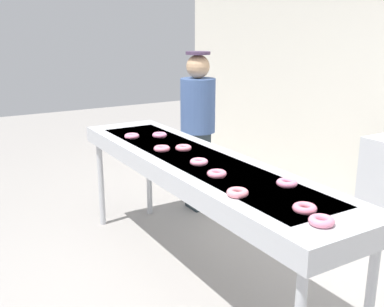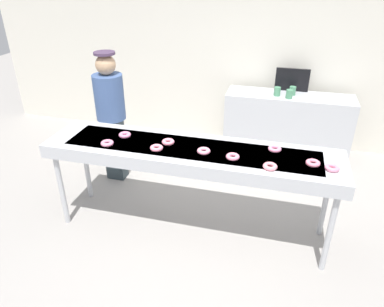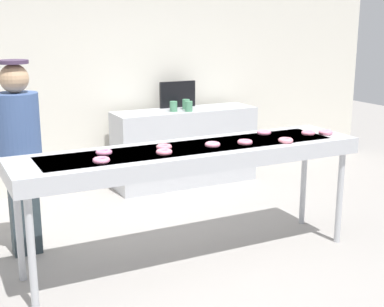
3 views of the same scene
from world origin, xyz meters
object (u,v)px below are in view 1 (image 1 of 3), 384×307
(strawberry_donut_3, at_px, (287,183))
(strawberry_donut_9, at_px, (160,135))
(fryer_conveyor, at_px, (197,168))
(strawberry_donut_4, at_px, (199,162))
(strawberry_donut_8, at_px, (132,136))
(strawberry_donut_2, at_px, (183,148))
(worker_baker, at_px, (198,120))
(strawberry_donut_5, at_px, (217,174))
(strawberry_donut_1, at_px, (238,193))
(strawberry_donut_0, at_px, (305,208))
(strawberry_donut_7, at_px, (321,221))
(strawberry_donut_6, at_px, (162,149))

(strawberry_donut_3, relative_size, strawberry_donut_9, 1.00)
(fryer_conveyor, distance_m, strawberry_donut_4, 0.19)
(strawberry_donut_3, xyz_separation_m, strawberry_donut_8, (-1.62, -0.30, 0.00))
(strawberry_donut_2, xyz_separation_m, strawberry_donut_9, (-0.49, 0.04, 0.00))
(strawberry_donut_9, distance_m, worker_baker, 0.88)
(fryer_conveyor, distance_m, strawberry_donut_5, 0.46)
(strawberry_donut_1, distance_m, strawberry_donut_5, 0.36)
(fryer_conveyor, xyz_separation_m, strawberry_donut_5, (0.43, -0.11, 0.09))
(strawberry_donut_9, bearing_deg, strawberry_donut_4, -9.11)
(strawberry_donut_0, relative_size, strawberry_donut_9, 1.00)
(strawberry_donut_7, bearing_deg, strawberry_donut_6, -178.81)
(strawberry_donut_3, height_order, worker_baker, worker_baker)
(strawberry_donut_4, bearing_deg, worker_baker, 148.46)
(strawberry_donut_7, bearing_deg, strawberry_donut_2, 175.54)
(strawberry_donut_2, bearing_deg, strawberry_donut_8, -162.50)
(strawberry_donut_0, xyz_separation_m, strawberry_donut_2, (-1.39, 0.08, 0.00))
(strawberry_donut_6, bearing_deg, strawberry_donut_4, 6.88)
(strawberry_donut_1, relative_size, strawberry_donut_3, 1.00)
(strawberry_donut_3, height_order, strawberry_donut_9, same)
(strawberry_donut_6, xyz_separation_m, strawberry_donut_9, (-0.42, 0.20, 0.00))
(fryer_conveyor, relative_size, strawberry_donut_7, 23.16)
(strawberry_donut_4, relative_size, strawberry_donut_5, 1.00)
(fryer_conveyor, height_order, strawberry_donut_4, strawberry_donut_4)
(strawberry_donut_5, relative_size, strawberry_donut_9, 1.00)
(fryer_conveyor, xyz_separation_m, strawberry_donut_1, (0.78, -0.21, 0.09))
(strawberry_donut_6, bearing_deg, strawberry_donut_9, 155.02)
(fryer_conveyor, xyz_separation_m, strawberry_donut_7, (1.31, -0.09, 0.09))
(strawberry_donut_4, height_order, strawberry_donut_7, same)
(strawberry_donut_3, bearing_deg, strawberry_donut_4, -161.37)
(strawberry_donut_3, xyz_separation_m, strawberry_donut_5, (-0.37, -0.26, 0.00))
(fryer_conveyor, xyz_separation_m, strawberry_donut_6, (-0.31, -0.13, 0.09))
(strawberry_donut_1, distance_m, strawberry_donut_7, 0.54)
(strawberry_donut_3, bearing_deg, strawberry_donut_0, -29.41)
(fryer_conveyor, xyz_separation_m, strawberry_donut_8, (-0.82, -0.16, 0.09))
(strawberry_donut_3, height_order, strawberry_donut_8, same)
(strawberry_donut_4, bearing_deg, strawberry_donut_5, -8.48)
(strawberry_donut_1, bearing_deg, strawberry_donut_2, 167.06)
(strawberry_donut_3, height_order, strawberry_donut_7, same)
(strawberry_donut_1, height_order, strawberry_donut_3, same)
(strawberry_donut_5, bearing_deg, strawberry_donut_9, 171.05)
(strawberry_donut_0, bearing_deg, strawberry_donut_7, -15.99)
(strawberry_donut_0, distance_m, strawberry_donut_6, 1.46)
(strawberry_donut_5, height_order, strawberry_donut_6, same)
(strawberry_donut_5, distance_m, strawberry_donut_6, 0.74)
(worker_baker, bearing_deg, strawberry_donut_5, 139.65)
(strawberry_donut_9, bearing_deg, worker_baker, 125.89)
(fryer_conveyor, height_order, strawberry_donut_2, strawberry_donut_2)
(strawberry_donut_1, distance_m, strawberry_donut_8, 1.60)
(fryer_conveyor, bearing_deg, strawberry_donut_5, -14.81)
(strawberry_donut_2, bearing_deg, strawberry_donut_1, -12.94)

